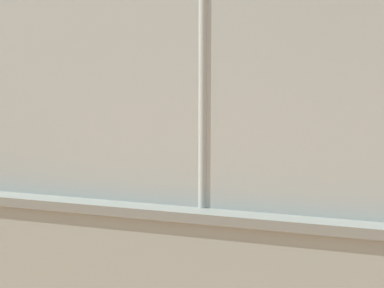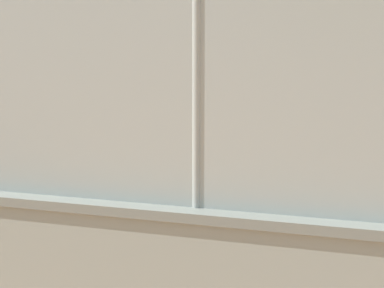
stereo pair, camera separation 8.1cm
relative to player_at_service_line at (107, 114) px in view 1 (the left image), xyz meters
name	(u,v)px [view 1 (the left image)]	position (x,y,z in m)	size (l,w,h in m)	color
ground_plane	(228,153)	(-4.07, 0.82, -0.92)	(260.00, 260.00, 0.00)	#B27247
perimeter_wall	(31,282)	(-4.33, 11.81, -0.08)	(29.18, 1.25, 1.67)	gray
fence_panel_on_wall	(20,66)	(-4.33, 11.81, 1.84)	(28.66, 0.92, 2.18)	gray
player_at_service_line	(107,114)	(0.00, 0.00, 0.00)	(0.95, 0.66, 1.57)	navy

